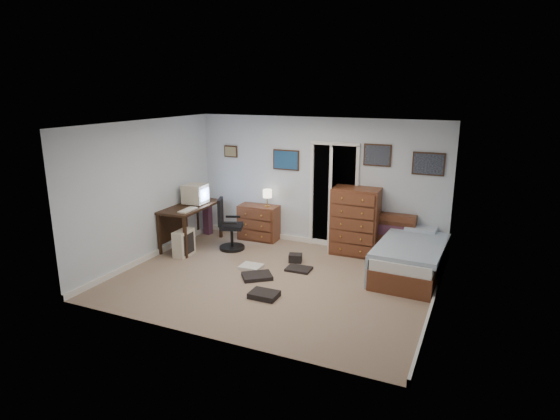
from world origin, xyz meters
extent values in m
cube|color=gray|center=(0.00, 0.00, -0.01)|extent=(5.00, 4.00, 0.02)
cube|color=#311D10|center=(-2.20, 0.89, 0.79)|extent=(0.71, 1.44, 0.04)
cube|color=#311D10|center=(-2.45, 0.22, 0.38)|extent=(0.06, 0.06, 0.77)
cube|color=#311D10|center=(-1.89, 0.24, 0.38)|extent=(0.06, 0.06, 0.77)
cube|color=#311D10|center=(-2.51, 1.54, 0.38)|extent=(0.06, 0.06, 0.77)
cube|color=#311D10|center=(-1.95, 1.56, 0.38)|extent=(0.06, 0.06, 0.77)
cube|color=#311D10|center=(-2.50, 0.88, 0.43)|extent=(0.09, 1.30, 0.54)
cube|color=beige|center=(-2.18, 1.04, 1.02)|extent=(0.43, 0.41, 0.37)
cube|color=#8CB2F2|center=(-1.97, 1.05, 1.02)|extent=(0.02, 0.30, 0.24)
cube|color=beige|center=(-2.18, 1.04, 0.82)|extent=(0.28, 0.28, 0.02)
cube|color=beige|center=(-2.02, 0.54, 0.83)|extent=(0.18, 0.44, 0.03)
cube|color=beige|center=(-2.00, 0.34, 0.24)|extent=(0.24, 0.46, 0.49)
cube|color=black|center=(-1.89, 0.34, 0.24)|extent=(0.02, 0.33, 0.38)
cylinder|color=black|center=(-1.37, 1.02, 0.03)|extent=(0.63, 0.63, 0.06)
cylinder|color=black|center=(-1.37, 1.02, 0.23)|extent=(0.07, 0.07, 0.37)
cube|color=black|center=(-1.37, 1.02, 0.46)|extent=(0.54, 0.54, 0.07)
cube|color=black|center=(-1.56, 0.94, 0.75)|extent=(0.19, 0.37, 0.51)
cube|color=black|center=(-1.28, 0.81, 0.59)|extent=(0.28, 0.15, 0.04)
cube|color=black|center=(-1.45, 1.22, 0.59)|extent=(0.28, 0.15, 0.04)
cube|color=maroon|center=(-2.32, 1.65, 0.37)|extent=(0.16, 0.16, 0.74)
cube|color=brown|center=(-1.17, 1.77, 0.36)|extent=(0.82, 0.43, 0.72)
cylinder|color=gold|center=(-0.97, 1.77, 0.73)|extent=(0.11, 0.11, 0.02)
cylinder|color=gold|center=(-0.97, 1.77, 0.83)|extent=(0.02, 0.02, 0.21)
cylinder|color=beige|center=(-0.97, 1.77, 0.98)|extent=(0.19, 0.19, 0.16)
cube|color=black|center=(0.35, 2.30, 1.00)|extent=(0.90, 0.60, 2.00)
cube|color=white|center=(-0.10, 1.97, 1.00)|extent=(0.06, 0.05, 2.00)
cube|color=white|center=(0.80, 1.97, 1.00)|extent=(0.06, 0.05, 2.00)
cube|color=white|center=(0.35, 1.97, 2.02)|extent=(0.96, 0.05, 0.06)
cube|color=white|center=(0.31, 1.86, 1.00)|extent=(0.31, 0.77, 2.00)
sphere|color=gold|center=(0.62, 1.71, 1.00)|extent=(0.06, 0.06, 0.06)
cube|color=brown|center=(0.86, 1.75, 0.63)|extent=(0.87, 0.53, 1.26)
cube|color=brown|center=(1.48, 1.88, 0.41)|extent=(0.90, 0.23, 0.81)
cube|color=black|center=(1.48, 1.81, 0.56)|extent=(0.83, 0.09, 0.27)
cube|color=maroon|center=(1.48, 1.81, 0.52)|extent=(0.72, 0.11, 0.20)
cube|color=brown|center=(2.00, 1.14, 0.17)|extent=(1.04, 1.97, 0.34)
cube|color=white|center=(2.00, 1.14, 0.42)|extent=(1.00, 1.93, 0.17)
cube|color=slate|center=(2.00, 1.04, 0.53)|extent=(1.09, 1.68, 0.10)
cube|color=slate|center=(1.49, 1.06, 0.27)|extent=(0.10, 1.64, 0.52)
cube|color=#7E9BCA|center=(2.03, 1.86, 0.57)|extent=(0.54, 0.39, 0.13)
cube|color=#331E11|center=(-1.90, 1.98, 1.75)|extent=(0.30, 0.03, 0.24)
cube|color=olive|center=(-1.90, 1.96, 1.75)|extent=(0.25, 0.01, 0.19)
cube|color=#331E11|center=(-0.65, 1.98, 1.65)|extent=(0.55, 0.03, 0.40)
cube|color=navy|center=(-0.65, 1.96, 1.65)|extent=(0.50, 0.01, 0.35)
cube|color=#331E11|center=(1.15, 1.98, 1.85)|extent=(0.50, 0.03, 0.40)
cube|color=black|center=(1.15, 1.96, 1.85)|extent=(0.45, 0.01, 0.35)
cube|color=#331E11|center=(2.05, 1.98, 1.75)|extent=(0.55, 0.03, 0.40)
cube|color=black|center=(2.05, 1.96, 1.75)|extent=(0.50, 0.01, 0.35)
cube|color=black|center=(0.15, -0.66, 0.04)|extent=(0.42, 0.32, 0.08)
cube|color=silver|center=(-0.57, 0.29, 0.03)|extent=(0.37, 0.32, 0.05)
cube|color=black|center=(-0.28, -0.05, 0.03)|extent=(0.60, 0.58, 0.06)
cube|color=black|center=(0.02, 0.88, 0.07)|extent=(0.27, 0.25, 0.15)
cube|color=black|center=(0.22, 0.54, 0.02)|extent=(0.43, 0.33, 0.04)
camera|label=1|loc=(3.00, -6.42, 3.04)|focal=30.00mm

